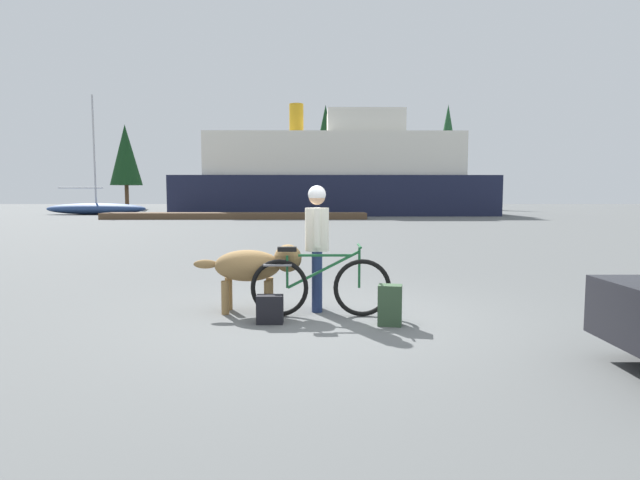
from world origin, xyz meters
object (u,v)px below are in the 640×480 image
object	(u,v)px
bicycle	(320,286)
person_cyclist	(317,236)
sailboat_moored	(96,208)
dog	(255,266)
ferry_boat	(335,176)
backpack	(390,305)
handbag_pannier	(270,309)

from	to	relation	value
bicycle	person_cyclist	world-z (taller)	person_cyclist
sailboat_moored	dog	bearing A→B (deg)	-63.95
bicycle	ferry_boat	xyz separation A→B (m)	(1.43, 33.97, 2.60)
person_cyclist	backpack	world-z (taller)	person_cyclist
dog	backpack	bearing A→B (deg)	-22.74
backpack	bicycle	bearing A→B (deg)	151.58
sailboat_moored	bicycle	bearing A→B (deg)	-62.96
person_cyclist	handbag_pannier	distance (m)	1.24
ferry_boat	bicycle	bearing A→B (deg)	-92.40
person_cyclist	sailboat_moored	world-z (taller)	sailboat_moored
handbag_pannier	ferry_boat	world-z (taller)	ferry_boat
bicycle	sailboat_moored	size ratio (longest dim) A/B	0.19
dog	handbag_pannier	distance (m)	0.80
ferry_boat	backpack	bearing A→B (deg)	-90.98
backpack	dog	bearing A→B (deg)	157.26
handbag_pannier	sailboat_moored	distance (m)	38.26
dog	ferry_boat	distance (m)	33.88
backpack	handbag_pannier	bearing A→B (deg)	176.22
ferry_boat	sailboat_moored	size ratio (longest dim) A/B	2.59
bicycle	sailboat_moored	world-z (taller)	sailboat_moored
person_cyclist	handbag_pannier	bearing A→B (deg)	-128.81
dog	sailboat_moored	distance (m)	37.59
handbag_pannier	person_cyclist	bearing A→B (deg)	51.19
bicycle	backpack	world-z (taller)	bicycle
bicycle	dog	xyz separation A→B (m)	(-0.86, 0.26, 0.22)
bicycle	dog	distance (m)	0.93
dog	backpack	distance (m)	1.88
bicycle	backpack	xyz separation A→B (m)	(0.84, -0.45, -0.15)
person_cyclist	handbag_pannier	size ratio (longest dim) A/B	4.85
handbag_pannier	dog	bearing A→B (deg)	112.29
person_cyclist	dog	xyz separation A→B (m)	(-0.83, -0.10, -0.39)
bicycle	ferry_boat	bearing A→B (deg)	87.60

